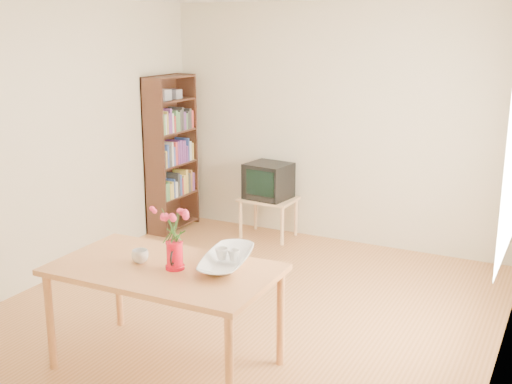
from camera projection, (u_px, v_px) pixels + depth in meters
The scene contains 11 objects.
room at pixel (242, 164), 5.00m from camera, with size 4.50×4.50×4.50m.
table at pixel (164, 277), 4.39m from camera, with size 1.55×0.90×0.75m.
tv_stand at pixel (268, 204), 7.25m from camera, with size 0.60×0.45×0.46m.
bookshelf at pixel (172, 159), 7.45m from camera, with size 0.28×0.70×1.80m.
pitcher at pixel (175, 256), 4.32m from camera, with size 0.13×0.20×0.20m.
flowers at pixel (174, 220), 4.26m from camera, with size 0.22×0.22×0.31m, color #E7365E, non-canonical shape.
mug at pixel (140, 256), 4.44m from camera, with size 0.12×0.12×0.09m, color white.
bowl at pixel (226, 236), 4.36m from camera, with size 0.45×0.45×0.42m, color white.
teacup_a at pixel (221, 240), 4.39m from camera, with size 0.08×0.08×0.07m, color white.
teacup_b at pixel (234, 242), 4.37m from camera, with size 0.07×0.07×0.07m, color white.
television at pixel (269, 180), 7.19m from camera, with size 0.50×0.48×0.40m.
Camera 1 is at (2.36, -4.30, 2.35)m, focal length 45.00 mm.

